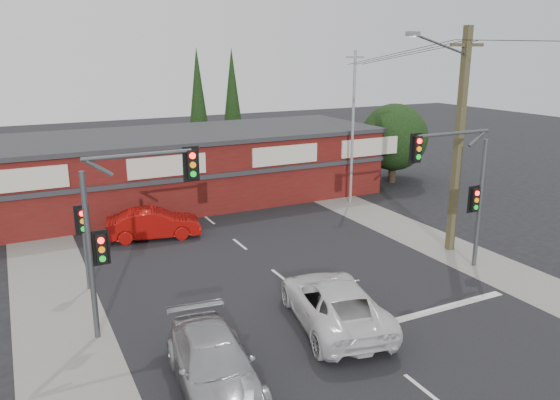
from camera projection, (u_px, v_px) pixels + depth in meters
name	position (u px, v px, depth m)	size (l,w,h in m)	color
ground	(328.00, 314.00, 19.21)	(120.00, 120.00, 0.00)	black
road_strip	(267.00, 266.00, 23.52)	(14.00, 70.00, 0.01)	black
verge_left	(56.00, 306.00, 19.82)	(3.00, 70.00, 0.02)	gray
verge_right	(420.00, 236.00, 27.21)	(3.00, 70.00, 0.02)	gray
stop_line	(434.00, 311.00, 19.44)	(6.50, 0.35, 0.01)	silver
white_suv	(334.00, 303.00, 18.33)	(2.60, 5.63, 1.57)	silver
silver_suv	(214.00, 364.00, 14.83)	(2.06, 5.08, 1.47)	#A0A2A5
red_sedan	(154.00, 224.00, 26.82)	(1.57, 4.51, 1.49)	#9A0C09
lane_dashes	(240.00, 244.00, 26.10)	(0.12, 53.60, 0.01)	silver
shop_building	(166.00, 168.00, 32.84)	(27.30, 8.40, 4.22)	#4D110F
tree_cluster	(392.00, 140.00, 38.12)	(5.90, 5.10, 5.50)	#2D2116
conifer_near	(198.00, 100.00, 39.94)	(1.80, 1.80, 9.25)	#2D2116
conifer_far	(232.00, 96.00, 43.18)	(1.80, 1.80, 9.25)	#2D2116
traffic_mast_left	(122.00, 217.00, 17.10)	(3.77, 0.27, 5.97)	#47494C
traffic_mast_right	(462.00, 179.00, 22.01)	(3.96, 0.27, 5.97)	#47494C
pedestal_signal	(83.00, 230.00, 20.62)	(0.55, 0.27, 3.38)	#47494C
utility_pole	(457.00, 135.00, 23.99)	(4.38, 0.59, 10.00)	brown
steel_pole	(353.00, 125.00, 32.21)	(1.20, 0.16, 9.00)	gray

